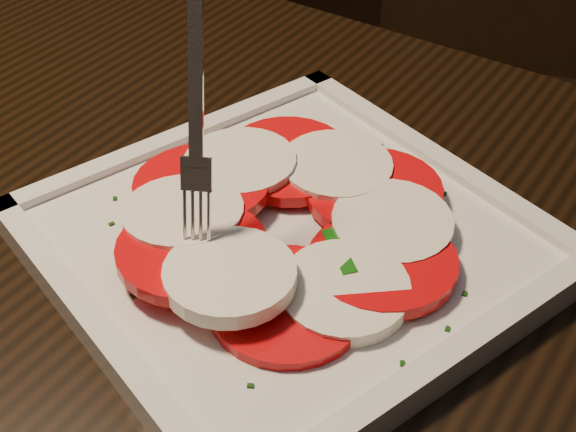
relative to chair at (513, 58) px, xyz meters
The scene contains 4 objects.
chair is the anchor object (origin of this frame).
plate 0.75m from the chair, 80.09° to the right, with size 0.27×0.27×0.01m, color white.
caprese_salad 0.76m from the chair, 80.10° to the right, with size 0.23×0.22×0.03m.
fork 0.81m from the chair, 83.45° to the right, with size 0.02×0.05×0.15m, color white, non-canonical shape.
Camera 1 is at (0.33, -0.30, 1.09)m, focal length 50.00 mm.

